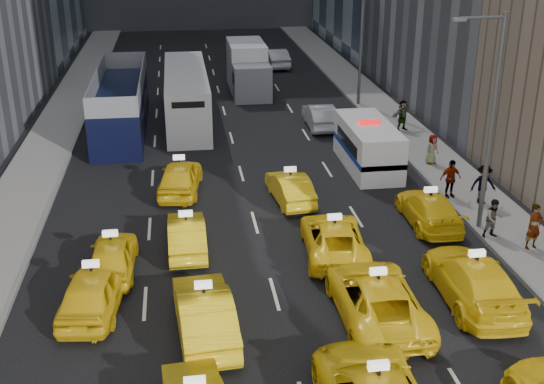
# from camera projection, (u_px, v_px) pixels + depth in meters

# --- Properties ---
(sidewalk_west) EXTENTS (3.00, 90.00, 0.15)m
(sidewalk_west) POSITION_uv_depth(u_px,v_px,m) (46.00, 150.00, 38.15)
(sidewalk_west) COLOR gray
(sidewalk_west) RESTS_ON ground
(sidewalk_east) EXTENTS (3.00, 90.00, 0.15)m
(sidewalk_east) POSITION_uv_depth(u_px,v_px,m) (407.00, 134.00, 40.85)
(sidewalk_east) COLOR gray
(sidewalk_east) RESTS_ON ground
(curb_west) EXTENTS (0.15, 90.00, 0.18)m
(curb_west) POSITION_uv_depth(u_px,v_px,m) (73.00, 149.00, 38.33)
(curb_west) COLOR slate
(curb_west) RESTS_ON ground
(curb_east) EXTENTS (0.15, 90.00, 0.18)m
(curb_east) POSITION_uv_depth(u_px,v_px,m) (384.00, 135.00, 40.66)
(curb_east) COLOR slate
(curb_east) RESTS_ON ground
(streetlight_near) EXTENTS (2.15, 0.22, 9.00)m
(streetlight_near) POSITION_uv_depth(u_px,v_px,m) (490.00, 117.00, 26.93)
(streetlight_near) COLOR #595B60
(streetlight_near) RESTS_ON ground
(streetlight_far) EXTENTS (2.15, 0.22, 9.00)m
(streetlight_far) POSITION_uv_depth(u_px,v_px,m) (360.00, 34.00, 45.23)
(streetlight_far) COLOR #595B60
(streetlight_far) RESTS_ON ground
(taxi_8) EXTENTS (2.35, 4.71, 1.54)m
(taxi_8) POSITION_uv_depth(u_px,v_px,m) (94.00, 290.00, 22.72)
(taxi_8) COLOR yellow
(taxi_8) RESTS_ON ground
(taxi_9) EXTENTS (2.03, 4.94, 1.59)m
(taxi_9) POSITION_uv_depth(u_px,v_px,m) (204.00, 313.00, 21.38)
(taxi_9) COLOR yellow
(taxi_9) RESTS_ON ground
(taxi_10) EXTENTS (2.66, 5.65, 1.56)m
(taxi_10) POSITION_uv_depth(u_px,v_px,m) (376.00, 298.00, 22.22)
(taxi_10) COLOR yellow
(taxi_10) RESTS_ON ground
(taxi_11) EXTENTS (2.49, 5.64, 1.61)m
(taxi_11) POSITION_uv_depth(u_px,v_px,m) (473.00, 280.00, 23.27)
(taxi_11) COLOR yellow
(taxi_11) RESTS_ON ground
(taxi_12) EXTENTS (1.78, 4.19, 1.41)m
(taxi_12) POSITION_uv_depth(u_px,v_px,m) (112.00, 256.00, 25.10)
(taxi_12) COLOR yellow
(taxi_12) RESTS_ON ground
(taxi_13) EXTENTS (1.50, 4.17, 1.37)m
(taxi_13) POSITION_uv_depth(u_px,v_px,m) (187.00, 235.00, 26.81)
(taxi_13) COLOR yellow
(taxi_13) RESTS_ON ground
(taxi_14) EXTENTS (2.70, 5.14, 1.38)m
(taxi_14) POSITION_uv_depth(u_px,v_px,m) (334.00, 238.00, 26.50)
(taxi_14) COLOR yellow
(taxi_14) RESTS_ON ground
(taxi_15) EXTENTS (2.03, 4.76, 1.37)m
(taxi_15) POSITION_uv_depth(u_px,v_px,m) (429.00, 209.00, 29.09)
(taxi_15) COLOR yellow
(taxi_15) RESTS_ON ground
(taxi_16) EXTENTS (2.43, 4.78, 1.56)m
(taxi_16) POSITION_uv_depth(u_px,v_px,m) (180.00, 177.00, 32.33)
(taxi_16) COLOR yellow
(taxi_16) RESTS_ON ground
(taxi_17) EXTENTS (1.87, 4.25, 1.36)m
(taxi_17) POSITION_uv_depth(u_px,v_px,m) (290.00, 188.00, 31.37)
(taxi_17) COLOR yellow
(taxi_17) RESTS_ON ground
(nypd_van) EXTENTS (2.43, 6.01, 2.56)m
(nypd_van) POSITION_uv_depth(u_px,v_px,m) (368.00, 146.00, 35.36)
(nypd_van) COLOR white
(nypd_van) RESTS_ON ground
(double_decker) EXTENTS (3.38, 12.39, 3.57)m
(double_decker) POSITION_uv_depth(u_px,v_px,m) (121.00, 102.00, 41.26)
(double_decker) COLOR black
(double_decker) RESTS_ON ground
(city_bus) EXTENTS (3.15, 12.52, 3.21)m
(city_bus) POSITION_uv_depth(u_px,v_px,m) (186.00, 96.00, 43.39)
(city_bus) COLOR silver
(city_bus) RESTS_ON ground
(box_truck) EXTENTS (3.22, 7.82, 3.49)m
(box_truck) POSITION_uv_depth(u_px,v_px,m) (248.00, 68.00, 50.25)
(box_truck) COLOR silver
(box_truck) RESTS_ON ground
(misc_car_0) EXTENTS (1.61, 4.50, 1.48)m
(misc_car_0) POSITION_uv_depth(u_px,v_px,m) (320.00, 116.00, 42.13)
(misc_car_0) COLOR #AEB1B6
(misc_car_0) RESTS_ON ground
(misc_car_1) EXTENTS (3.45, 6.13, 1.62)m
(misc_car_1) POSITION_uv_depth(u_px,v_px,m) (124.00, 80.00, 50.89)
(misc_car_1) COLOR black
(misc_car_1) RESTS_ON ground
(misc_car_2) EXTENTS (3.01, 5.87, 1.63)m
(misc_car_2) POSITION_uv_depth(u_px,v_px,m) (245.00, 55.00, 59.42)
(misc_car_2) COLOR gray
(misc_car_2) RESTS_ON ground
(misc_car_3) EXTENTS (1.71, 4.24, 1.44)m
(misc_car_3) POSITION_uv_depth(u_px,v_px,m) (187.00, 61.00, 57.74)
(misc_car_3) COLOR black
(misc_car_3) RESTS_ON ground
(misc_car_4) EXTENTS (1.95, 4.90, 1.58)m
(misc_car_4) POSITION_uv_depth(u_px,v_px,m) (276.00, 58.00, 58.45)
(misc_car_4) COLOR #B7BBBF
(misc_car_4) RESTS_ON ground
(pedestrian_0) EXTENTS (0.77, 0.59, 1.87)m
(pedestrian_0) POSITION_uv_depth(u_px,v_px,m) (534.00, 227.00, 26.55)
(pedestrian_0) COLOR gray
(pedestrian_0) RESTS_ON sidewalk_east
(pedestrian_1) EXTENTS (0.83, 0.50, 1.64)m
(pedestrian_1) POSITION_uv_depth(u_px,v_px,m) (494.00, 219.00, 27.52)
(pedestrian_1) COLOR gray
(pedestrian_1) RESTS_ON sidewalk_east
(pedestrian_2) EXTENTS (1.21, 0.56, 1.83)m
(pedestrian_2) POSITION_uv_depth(u_px,v_px,m) (483.00, 184.00, 30.69)
(pedestrian_2) COLOR gray
(pedestrian_2) RESTS_ON sidewalk_east
(pedestrian_3) EXTENTS (1.12, 0.64, 1.81)m
(pedestrian_3) POSITION_uv_depth(u_px,v_px,m) (450.00, 179.00, 31.39)
(pedestrian_3) COLOR gray
(pedestrian_3) RESTS_ON sidewalk_east
(pedestrian_4) EXTENTS (0.87, 0.68, 1.57)m
(pedestrian_4) POSITION_uv_depth(u_px,v_px,m) (432.00, 149.00, 35.63)
(pedestrian_4) COLOR gray
(pedestrian_4) RESTS_ON sidewalk_east
(pedestrian_5) EXTENTS (1.76, 0.98, 1.83)m
(pedestrian_5) POSITION_uv_depth(u_px,v_px,m) (403.00, 115.00, 41.09)
(pedestrian_5) COLOR gray
(pedestrian_5) RESTS_ON sidewalk_east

